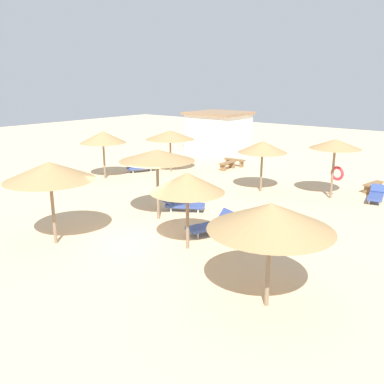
{
  "coord_description": "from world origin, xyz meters",
  "views": [
    {
      "loc": [
        10.19,
        -9.64,
        5.64
      ],
      "look_at": [
        0.0,
        3.0,
        1.2
      ],
      "focal_mm": 38.55,
      "sensor_mm": 36.0,
      "label": 1
    }
  ],
  "objects": [
    {
      "name": "parasol_1",
      "position": [
        3.28,
        9.8,
        2.64
      ],
      "size": [
        2.42,
        2.42,
        2.92
      ],
      "color": "#75604C",
      "rests_on": "ground"
    },
    {
      "name": "beach_cabana",
      "position": [
        -9.26,
        17.94,
        1.58
      ],
      "size": [
        4.42,
        4.31,
        3.13
      ],
      "color": "white",
      "rests_on": "ground"
    },
    {
      "name": "bench_2",
      "position": [
        -4.44,
        12.18,
        0.35
      ],
      "size": [
        0.46,
        1.51,
        0.49
      ],
      "color": "brown",
      "rests_on": "ground"
    },
    {
      "name": "parasol_4",
      "position": [
        -2.21,
        -2.01,
        2.62
      ],
      "size": [
        3.09,
        3.09,
        2.95
      ],
      "color": "#75604C",
      "rests_on": "ground"
    },
    {
      "name": "parasol_3",
      "position": [
        -1.2,
        2.24,
        2.69
      ],
      "size": [
        3.08,
        3.08,
        2.93
      ],
      "color": "#75604C",
      "rests_on": "ground"
    },
    {
      "name": "parasol_2",
      "position": [
        1.76,
        0.57,
        2.34
      ],
      "size": [
        2.52,
        2.52,
        2.69
      ],
      "color": "#75604C",
      "rests_on": "ground"
    },
    {
      "name": "bench_1",
      "position": [
        4.55,
        12.31,
        0.35
      ],
      "size": [
        0.66,
        1.55,
        0.49
      ],
      "color": "brown",
      "rests_on": "ground"
    },
    {
      "name": "parasol_6",
      "position": [
        5.72,
        -1.03,
        2.42
      ],
      "size": [
        3.15,
        3.15,
        2.76
      ],
      "color": "#75604C",
      "rests_on": "ground"
    },
    {
      "name": "lounger_0",
      "position": [
        -8.27,
        8.29,
        0.31
      ],
      "size": [
        1.33,
        2.01,
        0.65
      ],
      "color": "#33478C",
      "rests_on": "ground"
    },
    {
      "name": "parasol_0",
      "position": [
        -6.92,
        9.44,
        2.32
      ],
      "size": [
        3.08,
        3.08,
        2.61
      ],
      "color": "#75604C",
      "rests_on": "ground"
    },
    {
      "name": "parasol_5",
      "position": [
        -0.07,
        8.8,
        2.33
      ],
      "size": [
        2.54,
        2.54,
        2.63
      ],
      "color": "#75604C",
      "rests_on": "ground"
    },
    {
      "name": "ground_plane",
      "position": [
        0.0,
        0.0,
        0.0
      ],
      "size": [
        80.0,
        80.0,
        0.0
      ],
      "primitive_type": "plane",
      "color": "#DBBA8C"
    },
    {
      "name": "lounger_3",
      "position": [
        -1.07,
        3.63,
        0.31
      ],
      "size": [
        1.97,
        1.53,
        0.63
      ],
      "color": "#33478C",
      "rests_on": "ground"
    },
    {
      "name": "bench_0",
      "position": [
        -4.68,
        13.36,
        0.35
      ],
      "size": [
        1.51,
        0.42,
        0.49
      ],
      "color": "brown",
      "rests_on": "ground"
    },
    {
      "name": "lounger_1",
      "position": [
        5.14,
        10.71,
        0.31
      ],
      "size": [
        0.99,
        2.0,
        0.64
      ],
      "color": "#33478C",
      "rests_on": "ground"
    },
    {
      "name": "parasol_7",
      "position": [
        -8.72,
        5.62,
        2.43
      ],
      "size": [
        2.67,
        2.67,
        2.78
      ],
      "color": "#75604C",
      "rests_on": "ground"
    },
    {
      "name": "lounger_2",
      "position": [
        1.52,
        2.29,
        0.32
      ],
      "size": [
        1.22,
        1.96,
        0.8
      ],
      "color": "#33478C",
      "rests_on": "ground"
    }
  ]
}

